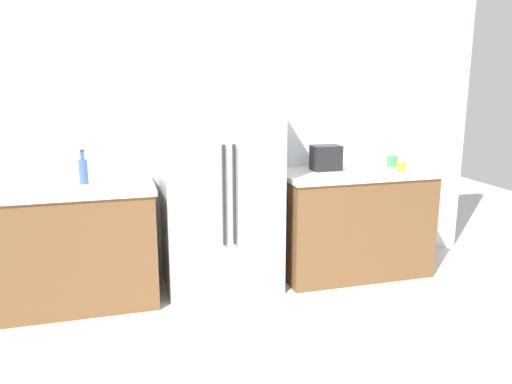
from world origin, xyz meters
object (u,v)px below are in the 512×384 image
(refrigerator, at_px, (220,187))
(toaster, at_px, (326,158))
(bottle_a, at_px, (83,170))
(cup_c, at_px, (392,161))
(cup_b, at_px, (401,167))

(refrigerator, xyz_separation_m, toaster, (0.96, 0.09, 0.18))
(toaster, distance_m, bottle_a, 2.00)
(refrigerator, xyz_separation_m, bottle_a, (-1.04, 0.06, 0.18))
(refrigerator, relative_size, cup_c, 17.32)
(toaster, bearing_deg, refrigerator, -174.76)
(refrigerator, xyz_separation_m, cup_b, (1.56, -0.14, 0.11))
(refrigerator, distance_m, cup_c, 1.61)
(refrigerator, bearing_deg, cup_b, -5.14)
(toaster, bearing_deg, cup_b, -20.73)
(cup_c, bearing_deg, toaster, 179.36)
(toaster, height_order, bottle_a, bottle_a)
(bottle_a, height_order, cup_c, bottle_a)
(cup_b, xyz_separation_m, cup_c, (0.04, 0.22, 0.01))
(refrigerator, height_order, cup_c, refrigerator)
(refrigerator, bearing_deg, cup_c, 2.88)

